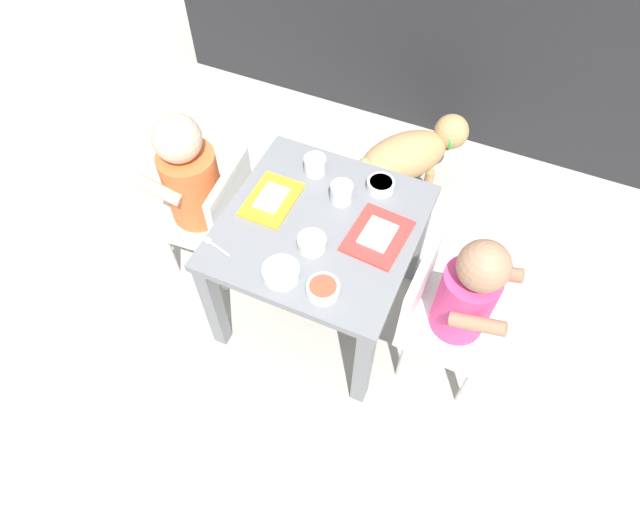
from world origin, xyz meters
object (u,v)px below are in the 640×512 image
object	(u,v)px
seated_child_left	(195,184)
veggie_bowl_near	(281,272)
dining_table	(320,241)
dog	(412,154)
water_cup_left	(315,166)
spoon_by_left_tray	(214,245)
cereal_bowl_left_side	(323,289)
seated_child_right	(461,299)
veggie_bowl_far	(381,185)
cereal_bowl_right_side	(312,243)
food_tray_left	(272,199)
food_tray_right	(378,235)
water_cup_right	(341,194)

from	to	relation	value
seated_child_left	veggie_bowl_near	world-z (taller)	seated_child_left
dining_table	dog	size ratio (longest dim) A/B	1.34
water_cup_left	spoon_by_left_tray	world-z (taller)	water_cup_left
cereal_bowl_left_side	seated_child_right	bearing A→B (deg)	26.56
water_cup_left	veggie_bowl_far	bearing A→B (deg)	4.01
veggie_bowl_far	veggie_bowl_near	xyz separation A→B (m)	(-0.13, -0.40, 0.00)
dining_table	cereal_bowl_right_side	bearing A→B (deg)	-81.62
dog	cereal_bowl_right_side	world-z (taller)	cereal_bowl_right_side
food_tray_left	cereal_bowl_left_side	size ratio (longest dim) A/B	2.17
food_tray_right	veggie_bowl_near	world-z (taller)	veggie_bowl_near
seated_child_right	food_tray_right	world-z (taller)	seated_child_right
food_tray_left	food_tray_right	size ratio (longest dim) A/B	0.94
seated_child_left	spoon_by_left_tray	world-z (taller)	seated_child_left
food_tray_left	cereal_bowl_left_side	xyz separation A→B (m)	(0.27, -0.23, 0.01)
dining_table	seated_child_left	world-z (taller)	seated_child_left
seated_child_left	spoon_by_left_tray	distance (m)	0.29
cereal_bowl_right_side	veggie_bowl_near	xyz separation A→B (m)	(-0.03, -0.12, -0.00)
food_tray_right	seated_child_left	bearing A→B (deg)	-179.63
food_tray_left	veggie_bowl_near	distance (m)	0.27
seated_child_right	water_cup_left	bearing A→B (deg)	157.45
seated_child_left	cereal_bowl_left_side	bearing A→B (deg)	-22.75
food_tray_left	veggie_bowl_near	size ratio (longest dim) A/B	1.92
cereal_bowl_right_side	spoon_by_left_tray	distance (m)	0.27
seated_child_right	spoon_by_left_tray	distance (m)	0.69
dining_table	water_cup_right	world-z (taller)	water_cup_right
water_cup_left	veggie_bowl_near	size ratio (longest dim) A/B	0.67
dog	water_cup_right	size ratio (longest dim) A/B	6.43
food_tray_left	veggie_bowl_near	world-z (taller)	veggie_bowl_near
spoon_by_left_tray	cereal_bowl_right_side	bearing A→B (deg)	22.90
water_cup_left	cereal_bowl_left_side	world-z (taller)	water_cup_left
seated_child_left	food_tray_right	distance (m)	0.61
seated_child_right	veggie_bowl_far	bearing A→B (deg)	144.07
dog	cereal_bowl_right_side	xyz separation A→B (m)	(-0.09, -0.71, 0.25)
water_cup_right	food_tray_right	bearing A→B (deg)	-30.27
seated_child_left	veggie_bowl_near	size ratio (longest dim) A/B	6.65
food_tray_left	dining_table	bearing A→B (deg)	-8.02
food_tray_right	veggie_bowl_near	distance (m)	0.30
cereal_bowl_left_side	veggie_bowl_near	distance (m)	0.12
dining_table	food_tray_right	world-z (taller)	food_tray_right
veggie_bowl_far	veggie_bowl_near	size ratio (longest dim) A/B	0.84
veggie_bowl_far	spoon_by_left_tray	xyz separation A→B (m)	(-0.35, -0.39, -0.01)
cereal_bowl_right_side	veggie_bowl_near	world-z (taller)	cereal_bowl_right_side
cereal_bowl_left_side	spoon_by_left_tray	size ratio (longest dim) A/B	0.89
food_tray_left	water_cup_left	size ratio (longest dim) A/B	2.86
seated_child_left	water_cup_right	distance (m)	0.47
water_cup_right	spoon_by_left_tray	bearing A→B (deg)	-130.78
food_tray_right	spoon_by_left_tray	size ratio (longest dim) A/B	2.05
food_tray_right	spoon_by_left_tray	distance (m)	0.45
seated_child_right	water_cup_right	bearing A→B (deg)	160.51
food_tray_left	dog	bearing A→B (deg)	65.87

